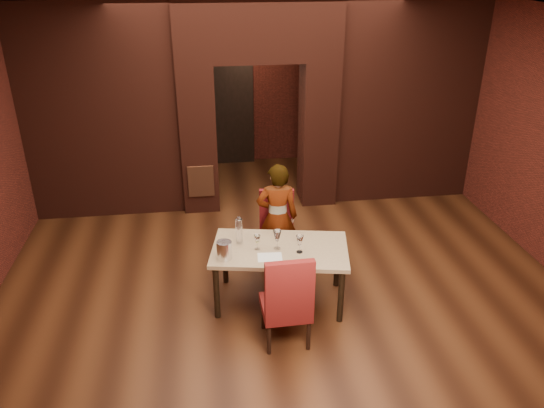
{
  "coord_description": "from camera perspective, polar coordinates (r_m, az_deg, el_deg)",
  "views": [
    {
      "loc": [
        -0.89,
        -5.96,
        3.77
      ],
      "look_at": [
        -0.07,
        0.0,
        0.91
      ],
      "focal_mm": 35.0,
      "sensor_mm": 36.0,
      "label": 1
    }
  ],
  "objects": [
    {
      "name": "pillar_left",
      "position": [
        8.38,
        -7.92,
        6.99
      ],
      "size": [
        0.55,
        0.55,
        2.3
      ],
      "primitive_type": "cube",
      "color": "maroon",
      "rests_on": "ground"
    },
    {
      "name": "wine_glass_c",
      "position": [
        5.94,
        3.0,
        -4.32
      ],
      "size": [
        0.09,
        0.09,
        0.21
      ],
      "primitive_type": null,
      "color": "white",
      "rests_on": "dining_table"
    },
    {
      "name": "potted_plant",
      "position": [
        7.17,
        5.75,
        -4.44
      ],
      "size": [
        0.5,
        0.49,
        0.42
      ],
      "primitive_type": "imported",
      "rotation": [
        0.0,
        0.0,
        0.64
      ],
      "color": "#326324",
      "rests_on": "ground"
    },
    {
      "name": "vent_panel",
      "position": [
        8.31,
        -7.65,
        2.43
      ],
      "size": [
        0.4,
        0.03,
        0.5
      ],
      "primitive_type": "cube",
      "color": "#A5542F",
      "rests_on": "ground"
    },
    {
      "name": "ceiling",
      "position": [
        6.05,
        0.69,
        20.05
      ],
      "size": [
        7.0,
        8.0,
        0.04
      ],
      "primitive_type": "cube",
      "color": "silver",
      "rests_on": "ground"
    },
    {
      "name": "water_bottle",
      "position": [
        6.09,
        -3.57,
        -2.85
      ],
      "size": [
        0.08,
        0.08,
        0.33
      ],
      "primitive_type": "cylinder",
      "color": "white",
      "rests_on": "dining_table"
    },
    {
      "name": "rear_door_frame",
      "position": [
        10.24,
        -4.89,
        9.97
      ],
      "size": [
        1.02,
        0.04,
        2.22
      ],
      "primitive_type": "cube",
      "color": "black",
      "rests_on": "ground"
    },
    {
      "name": "person_seated",
      "position": [
        6.73,
        0.57,
        -1.45
      ],
      "size": [
        0.55,
        0.38,
        1.45
      ],
      "primitive_type": "imported",
      "rotation": [
        0.0,
        0.0,
        3.08
      ],
      "color": "white",
      "rests_on": "ground"
    },
    {
      "name": "wine_bucket",
      "position": [
        5.84,
        -5.15,
        -4.98
      ],
      "size": [
        0.17,
        0.17,
        0.21
      ],
      "primitive_type": "cylinder",
      "color": "silver",
      "rests_on": "dining_table"
    },
    {
      "name": "tasting_sheet",
      "position": [
        5.88,
        -0.23,
        -5.74
      ],
      "size": [
        0.28,
        0.22,
        0.0
      ],
      "primitive_type": "cube",
      "rotation": [
        0.0,
        0.0,
        -0.08
      ],
      "color": "silver",
      "rests_on": "dining_table"
    },
    {
      "name": "pillar_right",
      "position": [
        8.58,
        4.97,
        7.58
      ],
      "size": [
        0.55,
        0.55,
        2.3
      ],
      "primitive_type": "cube",
      "color": "maroon",
      "rests_on": "ground"
    },
    {
      "name": "wall_back",
      "position": [
        10.23,
        -2.75,
        13.19
      ],
      "size": [
        7.0,
        0.04,
        3.2
      ],
      "primitive_type": "cube",
      "color": "maroon",
      "rests_on": "ground"
    },
    {
      "name": "wing_wall_right",
      "position": [
        8.87,
        14.19,
        10.53
      ],
      "size": [
        2.28,
        0.35,
        3.2
      ],
      "primitive_type": "cube",
      "color": "maroon",
      "rests_on": "ground"
    },
    {
      "name": "dining_table",
      "position": [
        6.25,
        0.83,
        -7.6
      ],
      "size": [
        1.68,
        1.14,
        0.72
      ],
      "primitive_type": "cube",
      "rotation": [
        0.0,
        0.0,
        -0.19
      ],
      "color": "tan",
      "rests_on": "ground"
    },
    {
      "name": "wine_glass_a",
      "position": [
        5.99,
        -1.58,
        -4.13
      ],
      "size": [
        0.07,
        0.07,
        0.18
      ],
      "primitive_type": null,
      "color": "white",
      "rests_on": "dining_table"
    },
    {
      "name": "chair_near",
      "position": [
        5.58,
        1.47,
        -9.91
      ],
      "size": [
        0.51,
        0.51,
        1.09
      ],
      "primitive_type": "cube",
      "rotation": [
        0.0,
        0.0,
        3.17
      ],
      "color": "maroon",
      "rests_on": "ground"
    },
    {
      "name": "wing_wall_left",
      "position": [
        8.38,
        -17.92,
        9.23
      ],
      "size": [
        2.28,
        0.35,
        3.2
      ],
      "primitive_type": "cube",
      "color": "maroon",
      "rests_on": "ground"
    },
    {
      "name": "wall_front",
      "position": [
        3.06,
        12.41,
        -20.59
      ],
      "size": [
        7.0,
        0.04,
        3.2
      ],
      "primitive_type": "cube",
      "color": "maroon",
      "rests_on": "ground"
    },
    {
      "name": "chair_far",
      "position": [
        6.9,
        0.52,
        -2.86
      ],
      "size": [
        0.5,
        0.5,
        0.99
      ],
      "primitive_type": "cube",
      "rotation": [
        0.0,
        0.0,
        -0.12
      ],
      "color": "maroon",
      "rests_on": "ground"
    },
    {
      "name": "floor",
      "position": [
        7.11,
        0.56,
        -6.58
      ],
      "size": [
        8.0,
        8.0,
        0.0
      ],
      "primitive_type": "plane",
      "color": "#462411",
      "rests_on": "ground"
    },
    {
      "name": "lintel",
      "position": [
        8.07,
        -1.53,
        18.19
      ],
      "size": [
        2.45,
        0.55,
        0.9
      ],
      "primitive_type": "cube",
      "color": "maroon",
      "rests_on": "ground"
    },
    {
      "name": "rear_door",
      "position": [
        10.28,
        -4.91,
        10.02
      ],
      "size": [
        0.9,
        0.08,
        2.1
      ],
      "primitive_type": "cube",
      "color": "black",
      "rests_on": "ground"
    },
    {
      "name": "wine_glass_b",
      "position": [
        5.99,
        0.56,
        -3.88
      ],
      "size": [
        0.09,
        0.09,
        0.23
      ],
      "primitive_type": null,
      "color": "silver",
      "rests_on": "dining_table"
    }
  ]
}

